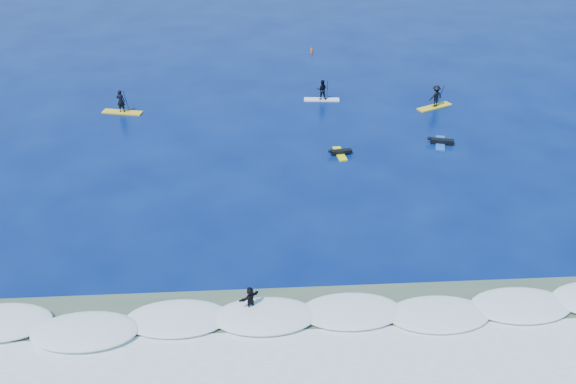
{
  "coord_description": "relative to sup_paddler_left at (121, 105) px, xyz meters",
  "views": [
    {
      "loc": [
        -3.27,
        -32.03,
        20.09
      ],
      "look_at": [
        -1.31,
        0.66,
        0.6
      ],
      "focal_mm": 40.0,
      "sensor_mm": 36.0,
      "label": 1
    }
  ],
  "objects": [
    {
      "name": "ground",
      "position": [
        13.33,
        -14.42,
        -0.68
      ],
      "size": [
        160.0,
        160.0,
        0.0
      ],
      "primitive_type": "plane",
      "color": "#04134D",
      "rests_on": "ground"
    },
    {
      "name": "breaking_wave",
      "position": [
        13.33,
        -24.42,
        -0.68
      ],
      "size": [
        40.0,
        6.0,
        0.3
      ],
      "primitive_type": "cube",
      "color": "white",
      "rests_on": "ground"
    },
    {
      "name": "whitewater",
      "position": [
        13.33,
        -27.42,
        -0.68
      ],
      "size": [
        34.0,
        5.0,
        0.02
      ],
      "primitive_type": "cube",
      "color": "silver",
      "rests_on": "ground"
    },
    {
      "name": "sup_paddler_left",
      "position": [
        0.0,
        0.0,
        0.0
      ],
      "size": [
        3.18,
        1.43,
        2.16
      ],
      "rotation": [
        0.0,
        0.0,
        -0.22
      ],
      "color": "yellow",
      "rests_on": "ground"
    },
    {
      "name": "sup_paddler_center",
      "position": [
        15.67,
        1.58,
        0.07
      ],
      "size": [
        2.89,
        0.96,
        1.99
      ],
      "rotation": [
        0.0,
        0.0,
        -0.09
      ],
      "color": "silver",
      "rests_on": "ground"
    },
    {
      "name": "sup_paddler_right",
      "position": [
        24.4,
        -0.4,
        0.14
      ],
      "size": [
        3.02,
        1.99,
        2.1
      ],
      "rotation": [
        0.0,
        0.0,
        0.45
      ],
      "color": "yellow",
      "rests_on": "ground"
    },
    {
      "name": "prone_paddler_near",
      "position": [
        15.92,
        -7.96,
        -0.53
      ],
      "size": [
        1.65,
        2.12,
        0.43
      ],
      "rotation": [
        0.0,
        0.0,
        1.69
      ],
      "color": "yellow",
      "rests_on": "ground"
    },
    {
      "name": "prone_paddler_far",
      "position": [
        23.17,
        -6.78,
        -0.51
      ],
      "size": [
        1.84,
        2.41,
        0.49
      ],
      "rotation": [
        0.0,
        0.0,
        1.31
      ],
      "color": "blue",
      "rests_on": "ground"
    },
    {
      "name": "wave_surfer",
      "position": [
        9.69,
        -23.6,
        0.07
      ],
      "size": [
        1.71,
        1.48,
        1.29
      ],
      "rotation": [
        0.0,
        0.0,
        0.66
      ],
      "color": "silver",
      "rests_on": "breaking_wave"
    },
    {
      "name": "marker_buoy",
      "position": [
        15.93,
        13.27,
        -0.41
      ],
      "size": [
        0.26,
        0.26,
        0.61
      ],
      "rotation": [
        0.0,
        0.0,
        -0.27
      ],
      "color": "#ED5015",
      "rests_on": "ground"
    }
  ]
}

